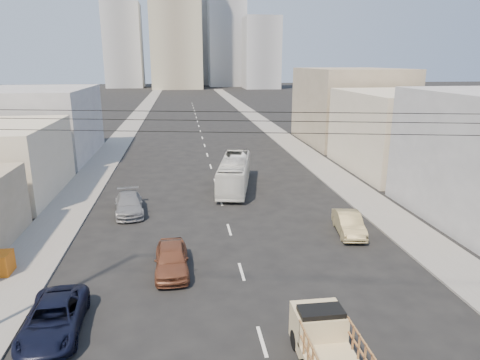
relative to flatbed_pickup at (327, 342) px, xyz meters
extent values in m
cube|color=slate|center=(-13.83, 69.80, -1.03)|extent=(3.50, 180.00, 0.12)
cube|color=slate|center=(9.67, 69.80, -1.03)|extent=(3.50, 180.00, 0.12)
cube|color=silver|center=(-2.08, 1.80, -1.09)|extent=(0.15, 2.00, 0.01)
cube|color=silver|center=(-2.08, 7.80, -1.09)|extent=(0.15, 2.00, 0.01)
cube|color=silver|center=(-2.08, 13.80, -1.09)|extent=(0.15, 2.00, 0.01)
cube|color=silver|center=(-2.08, 19.80, -1.09)|extent=(0.15, 2.00, 0.01)
cube|color=silver|center=(-2.08, 25.80, -1.09)|extent=(0.15, 2.00, 0.01)
cube|color=silver|center=(-2.08, 31.80, -1.09)|extent=(0.15, 2.00, 0.01)
cube|color=silver|center=(-2.08, 37.80, -1.09)|extent=(0.15, 2.00, 0.01)
cube|color=silver|center=(-2.08, 43.80, -1.09)|extent=(0.15, 2.00, 0.01)
cube|color=silver|center=(-2.08, 49.80, -1.09)|extent=(0.15, 2.00, 0.01)
cube|color=silver|center=(-2.08, 55.80, -1.09)|extent=(0.15, 2.00, 0.01)
cube|color=silver|center=(-2.08, 61.80, -1.09)|extent=(0.15, 2.00, 0.01)
cube|color=silver|center=(-2.08, 67.80, -1.09)|extent=(0.15, 2.00, 0.01)
cube|color=silver|center=(-2.08, 73.80, -1.09)|extent=(0.15, 2.00, 0.01)
cube|color=silver|center=(-2.08, 79.80, -1.09)|extent=(0.15, 2.00, 0.01)
cube|color=silver|center=(-2.08, 85.80, -1.09)|extent=(0.15, 2.00, 0.01)
cube|color=silver|center=(-2.08, 91.80, -1.09)|extent=(0.15, 2.00, 0.01)
cube|color=silver|center=(-2.08, 97.80, -1.09)|extent=(0.15, 2.00, 0.01)
cube|color=silver|center=(-2.08, 103.80, -1.09)|extent=(0.15, 2.00, 0.01)
cube|color=#C7B285|center=(0.00, 1.10, -0.14)|extent=(1.90, 1.60, 1.50)
cube|color=black|center=(0.00, 0.85, 0.46)|extent=(1.70, 0.90, 0.70)
cylinder|color=black|center=(-0.85, 1.20, -0.71)|extent=(0.25, 0.76, 0.76)
cylinder|color=black|center=(0.85, 1.20, -0.71)|extent=(0.25, 0.76, 0.76)
imported|color=black|center=(-10.53, 3.51, -0.42)|extent=(2.47, 4.98, 1.36)
imported|color=silver|center=(-0.53, 23.51, 0.28)|extent=(4.24, 10.16, 2.76)
imported|color=brown|center=(-5.78, 8.31, -0.34)|extent=(1.89, 4.45, 1.50)
imported|color=#9E8D5C|center=(5.62, 12.09, -0.39)|extent=(2.11, 4.43, 1.40)
imported|color=gray|center=(-9.09, 18.06, -0.39)|extent=(2.60, 5.08, 1.41)
cylinder|color=black|center=(-2.08, 1.30, 8.21)|extent=(23.01, 5.02, 0.02)
cylinder|color=black|center=(-2.08, 1.30, 7.91)|extent=(23.01, 5.02, 0.02)
cylinder|color=black|center=(-2.08, 1.30, 7.51)|extent=(23.01, 5.02, 0.02)
cube|color=beige|center=(17.42, 27.80, 2.91)|extent=(11.00, 14.00, 8.00)
cube|color=gray|center=(17.92, 43.80, 3.91)|extent=(12.00, 16.00, 10.00)
cube|color=#959598|center=(-21.58, 38.80, 2.91)|extent=(12.00, 16.00, 8.00)
cube|color=#9F937B|center=(-6.08, 169.80, 28.91)|extent=(20.00, 20.00, 60.00)
cube|color=#96989E|center=(15.92, 184.80, 18.91)|extent=(16.00, 16.00, 40.00)
cube|color=#96989E|center=(-28.08, 179.80, 15.91)|extent=(15.00, 15.00, 34.00)
cube|color=#959598|center=(3.92, 199.80, 20.91)|extent=(18.00, 18.00, 44.00)
cube|color=#96989E|center=(27.92, 164.80, 12.91)|extent=(14.00, 14.00, 28.00)
camera|label=1|loc=(-4.97, -12.86, 9.86)|focal=32.00mm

